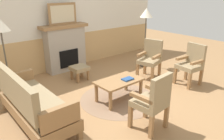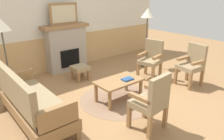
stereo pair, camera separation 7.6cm
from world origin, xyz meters
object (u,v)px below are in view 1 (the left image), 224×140
fireplace (65,47)px  coffee_table (119,82)px  armchair_near_fireplace (191,63)px  floor_lamp_by_couch (1,30)px  armchair_by_window_left (150,57)px  armchair_front_left (153,100)px  floor_lamp_by_chairs (146,17)px  couch (33,103)px  footstool (80,69)px  framed_picture (63,14)px  book_on_table (128,79)px

fireplace → coffee_table: (-0.08, -2.31, -0.27)m
armchair_near_fireplace → floor_lamp_by_couch: (-3.54, 2.00, 0.91)m
coffee_table → armchair_by_window_left: 1.50m
armchair_front_left → floor_lamp_by_chairs: size_ratio=0.58×
couch → coffee_table: size_ratio=1.88×
footstool → armchair_near_fireplace: bearing=-45.8°
armchair_front_left → framed_picture: bearing=84.0°
floor_lamp_by_couch → coffee_table: bearing=-41.4°
fireplace → floor_lamp_by_chairs: (1.94, -1.21, 0.80)m
coffee_table → armchair_front_left: bearing=-104.3°
coffee_table → armchair_front_left: (-0.28, -1.11, 0.15)m
couch → armchair_by_window_left: bearing=2.2°
fireplace → armchair_near_fireplace: bearing=-57.8°
coffee_table → armchair_by_window_left: (1.44, 0.40, 0.15)m
coffee_table → floor_lamp_by_couch: (-1.69, 1.49, 1.06)m
armchair_by_window_left → floor_lamp_by_chairs: size_ratio=0.58×
armchair_front_left → footstool: bearing=84.5°
couch → coffee_table: 1.71m
coffee_table → armchair_by_window_left: bearing=15.4°
framed_picture → book_on_table: (0.07, -2.41, -1.10)m
book_on_table → floor_lamp_by_chairs: size_ratio=0.14×
framed_picture → floor_lamp_by_chairs: bearing=-32.0°
framed_picture → couch: 2.93m
floor_lamp_by_couch → footstool: bearing=-1.9°
framed_picture → footstool: 1.55m
fireplace → armchair_by_window_left: size_ratio=1.33×
couch → book_on_table: 1.87m
footstool → armchair_near_fireplace: armchair_near_fireplace is taller
framed_picture → book_on_table: size_ratio=3.49×
framed_picture → armchair_by_window_left: 2.56m
framed_picture → armchair_near_fireplace: bearing=-57.8°
armchair_front_left → floor_lamp_by_chairs: 3.32m
book_on_table → floor_lamp_by_couch: floor_lamp_by_couch is taller
book_on_table → armchair_front_left: (-0.43, -1.01, 0.08)m
armchair_front_left → book_on_table: bearing=67.1°
armchair_front_left → floor_lamp_by_couch: floor_lamp_by_couch is taller
couch → footstool: (1.65, 1.16, -0.11)m
armchair_by_window_left → book_on_table: bearing=-159.1°
couch → footstool: 2.02m
fireplace → armchair_front_left: fireplace is taller
armchair_near_fireplace → floor_lamp_by_chairs: 1.86m
framed_picture → couch: size_ratio=0.44×
couch → armchair_near_fireplace: same height
footstool → fireplace: bearing=82.5°
fireplace → couch: size_ratio=0.72×
couch → framed_picture: bearing=49.1°
floor_lamp_by_couch → couch: bearing=-89.7°
footstool → couch: bearing=-144.8°
framed_picture → armchair_by_window_left: bearing=-54.6°
footstool → armchair_by_window_left: armchair_by_window_left is taller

